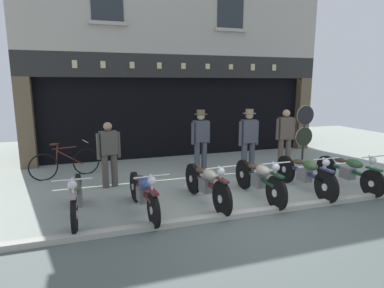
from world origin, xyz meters
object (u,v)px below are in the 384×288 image
object	(u,v)px
assistant_far_right	(285,137)
advert_board_far	(102,107)
motorcycle_left	(143,192)
salesman_left	(109,152)
advert_board_near	(137,106)
salesman_right	(249,139)
motorcycle_center_right	(305,173)
tyre_sign_pole	(305,127)
motorcycle_center_left	(206,183)
shopkeeper_center	(201,138)
motorcycle_center	(259,179)
leaning_bicycle	(65,163)
motorcycle_right	(349,171)
motorcycle_far_left	(76,196)

from	to	relation	value
assistant_far_right	advert_board_far	bearing A→B (deg)	-20.50
motorcycle_left	salesman_left	size ratio (longest dim) A/B	1.29
motorcycle_left	advert_board_near	size ratio (longest dim) A/B	2.18
motorcycle_left	salesman_right	world-z (taller)	salesman_right
motorcycle_center_right	assistant_far_right	bearing A→B (deg)	-110.01
salesman_right	tyre_sign_pole	world-z (taller)	salesman_right
tyre_sign_pole	motorcycle_center_left	bearing A→B (deg)	-148.48
salesman_left	shopkeeper_center	world-z (taller)	shopkeeper_center
motorcycle_center	leaning_bicycle	xyz separation A→B (m)	(-3.99, 2.99, -0.06)
salesman_left	advert_board_near	distance (m)	3.11
advert_board_far	motorcycle_center	bearing A→B (deg)	-57.47
salesman_right	leaning_bicycle	bearing A→B (deg)	-14.22
motorcycle_center_left	salesman_left	bearing A→B (deg)	-49.08
motorcycle_center_left	tyre_sign_pole	size ratio (longest dim) A/B	1.18
tyre_sign_pole	motorcycle_left	bearing A→B (deg)	-154.09
motorcycle_center	salesman_left	bearing A→B (deg)	-31.24
shopkeeper_center	assistant_far_right	bearing A→B (deg)	162.19
motorcycle_center_left	shopkeeper_center	size ratio (longest dim) A/B	1.19
leaning_bicycle	motorcycle_left	bearing A→B (deg)	11.62
salesman_left	leaning_bicycle	world-z (taller)	salesman_left
motorcycle_center_left	advert_board_near	bearing A→B (deg)	-86.29
salesman_left	salesman_right	world-z (taller)	salesman_right
tyre_sign_pole	assistant_far_right	bearing A→B (deg)	-147.22
salesman_right	leaning_bicycle	size ratio (longest dim) A/B	1.02
motorcycle_center	advert_board_near	xyz separation A→B (m)	(-1.83, 4.56, 1.26)
shopkeeper_center	advert_board_far	distance (m)	3.42
motorcycle_right	motorcycle_center_right	bearing A→B (deg)	-4.69
motorcycle_center_right	tyre_sign_pole	xyz separation A→B (m)	(1.95, 2.64, 0.63)
motorcycle_center	advert_board_far	world-z (taller)	advert_board_far
motorcycle_right	advert_board_near	world-z (taller)	advert_board_near
assistant_far_right	advert_board_near	world-z (taller)	advert_board_near
motorcycle_right	leaning_bicycle	world-z (taller)	leaning_bicycle
motorcycle_left	advert_board_far	size ratio (longest dim) A/B	2.03
salesman_right	motorcycle_left	bearing A→B (deg)	30.64
motorcycle_left	motorcycle_center_left	xyz separation A→B (m)	(1.29, 0.08, 0.02)
salesman_right	leaning_bicycle	distance (m)	4.83
motorcycle_right	assistant_far_right	world-z (taller)	assistant_far_right
motorcycle_center	advert_board_far	xyz separation A→B (m)	(-2.91, 4.56, 1.26)
motorcycle_left	salesman_right	distance (m)	3.56
motorcycle_center	shopkeeper_center	distance (m)	2.35
motorcycle_center_left	advert_board_near	distance (m)	4.74
motorcycle_far_left	assistant_far_right	bearing A→B (deg)	-160.65
motorcycle_far_left	assistant_far_right	world-z (taller)	assistant_far_right
assistant_far_right	motorcycle_right	bearing A→B (deg)	112.19
motorcycle_far_left	shopkeeper_center	distance (m)	3.81
motorcycle_left	leaning_bicycle	bearing A→B (deg)	-67.98
motorcycle_center_left	motorcycle_center	bearing A→B (deg)	173.20
motorcycle_center_right	motorcycle_right	world-z (taller)	motorcycle_center_right
salesman_right	advert_board_far	world-z (taller)	advert_board_far
motorcycle_center	assistant_far_right	xyz separation A→B (m)	(1.88, 1.88, 0.51)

